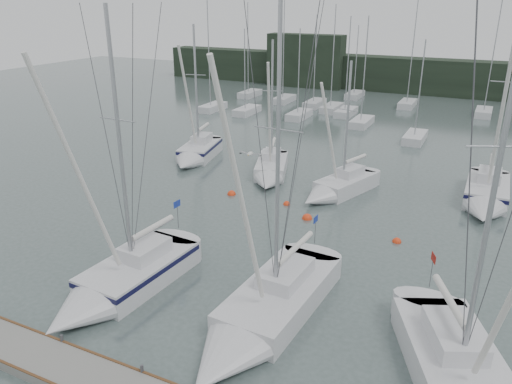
# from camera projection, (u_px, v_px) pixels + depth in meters

# --- Properties ---
(ground) EXTENTS (160.00, 160.00, 0.00)m
(ground) POSITION_uv_depth(u_px,v_px,m) (241.00, 334.00, 21.10)
(ground) COLOR #475753
(ground) RESTS_ON ground
(far_treeline) EXTENTS (90.00, 4.00, 5.00)m
(far_treeline) POSITION_uv_depth(u_px,v_px,m) (440.00, 77.00, 72.06)
(far_treeline) COLOR black
(far_treeline) RESTS_ON ground
(far_building_left) EXTENTS (12.00, 3.00, 8.00)m
(far_building_left) POSITION_uv_depth(u_px,v_px,m) (305.00, 61.00, 78.02)
(far_building_left) COLOR black
(far_building_left) RESTS_ON ground
(mast_forest) EXTENTS (55.31, 25.89, 14.87)m
(mast_forest) POSITION_uv_depth(u_px,v_px,m) (448.00, 119.00, 56.23)
(mast_forest) COLOR silver
(mast_forest) RESTS_ON ground
(sailboat_near_left) EXTENTS (3.52, 9.18, 14.09)m
(sailboat_near_left) POSITION_uv_depth(u_px,v_px,m) (115.00, 286.00, 23.45)
(sailboat_near_left) COLOR silver
(sailboat_near_left) RESTS_ON ground
(sailboat_near_center) EXTENTS (3.68, 10.86, 14.44)m
(sailboat_near_center) POSITION_uv_depth(u_px,v_px,m) (256.00, 323.00, 20.96)
(sailboat_near_center) COLOR silver
(sailboat_near_center) RESTS_ON ground
(sailboat_mid_a) EXTENTS (4.01, 7.67, 12.09)m
(sailboat_mid_a) POSITION_uv_depth(u_px,v_px,m) (195.00, 154.00, 43.18)
(sailboat_mid_a) COLOR silver
(sailboat_mid_a) RESTS_ON ground
(sailboat_mid_b) EXTENTS (4.59, 7.82, 11.13)m
(sailboat_mid_b) POSITION_uv_depth(u_px,v_px,m) (270.00, 172.00, 38.99)
(sailboat_mid_b) COLOR silver
(sailboat_mid_b) RESTS_ON ground
(sailboat_mid_c) EXTENTS (4.44, 7.52, 10.07)m
(sailboat_mid_c) POSITION_uv_depth(u_px,v_px,m) (335.00, 189.00, 35.52)
(sailboat_mid_c) COLOR silver
(sailboat_mid_c) RESTS_ON ground
(sailboat_mid_d) EXTENTS (2.79, 8.24, 13.78)m
(sailboat_mid_d) POSITION_uv_depth(u_px,v_px,m) (486.00, 198.00, 33.74)
(sailboat_mid_d) COLOR silver
(sailboat_mid_d) RESTS_ON ground
(buoy_a) EXTENTS (0.65, 0.65, 0.65)m
(buoy_a) POSITION_uv_depth(u_px,v_px,m) (307.00, 219.00, 32.07)
(buoy_a) COLOR red
(buoy_a) RESTS_ON ground
(buoy_b) EXTENTS (0.53, 0.53, 0.53)m
(buoy_b) POSITION_uv_depth(u_px,v_px,m) (397.00, 242.00, 29.02)
(buoy_b) COLOR red
(buoy_b) RESTS_ON ground
(buoy_c) EXTENTS (0.61, 0.61, 0.61)m
(buoy_c) POSITION_uv_depth(u_px,v_px,m) (232.00, 194.00, 36.00)
(buoy_c) COLOR red
(buoy_c) RESTS_ON ground
(seagull) EXTENTS (0.90, 0.40, 0.18)m
(seagull) POSITION_uv_depth(u_px,v_px,m) (250.00, 154.00, 20.56)
(seagull) COLOR silver
(seagull) RESTS_ON ground
(buoy_d) EXTENTS (0.50, 0.50, 0.50)m
(buoy_d) POSITION_uv_depth(u_px,v_px,m) (287.00, 204.00, 34.26)
(buoy_d) COLOR red
(buoy_d) RESTS_ON ground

